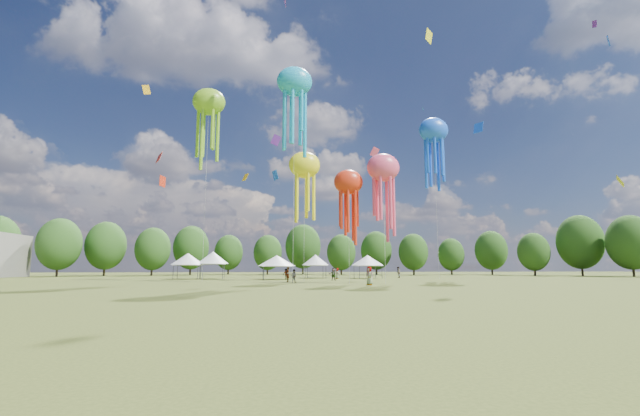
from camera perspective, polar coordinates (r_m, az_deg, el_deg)
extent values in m
plane|color=#384416|center=(16.38, 21.17, -13.93)|extent=(300.00, 300.00, 0.00)
imported|color=gray|center=(50.39, -3.58, -9.20)|extent=(0.98, 0.92, 1.59)
imported|color=gray|center=(68.49, 2.35, -8.84)|extent=(0.84, 0.99, 1.72)
imported|color=gray|center=(74.26, 10.54, -8.57)|extent=(0.96, 1.10, 1.92)
imported|color=gray|center=(68.93, -4.61, -8.86)|extent=(1.09, 0.68, 1.62)
imported|color=gray|center=(65.80, -4.61, -8.93)|extent=(0.96, 0.56, 1.54)
imported|color=gray|center=(60.52, 1.85, -8.93)|extent=(1.67, 0.66, 1.76)
imported|color=gray|center=(53.73, -4.42, -8.97)|extent=(0.58, 0.76, 1.87)
imported|color=gray|center=(44.73, 6.70, -9.10)|extent=(1.07, 1.11, 1.92)
cylinder|color=#47474C|center=(68.82, -19.27, -8.23)|extent=(0.08, 0.08, 2.13)
cylinder|color=#47474C|center=(72.38, -18.75, -8.22)|extent=(0.08, 0.08, 2.13)
cylinder|color=#47474C|center=(68.26, -16.25, -8.36)|extent=(0.08, 0.08, 2.13)
cylinder|color=#47474C|center=(71.86, -15.88, -8.34)|extent=(0.08, 0.08, 2.13)
cube|color=silver|center=(70.30, -17.50, -7.39)|extent=(4.02, 4.02, 0.10)
cone|color=silver|center=(70.31, -17.47, -6.60)|extent=(5.23, 5.23, 1.82)
cylinder|color=#47474C|center=(68.87, -15.96, -8.30)|extent=(0.08, 0.08, 2.30)
cylinder|color=#47474C|center=(72.34, -15.62, -8.28)|extent=(0.08, 0.08, 2.30)
cylinder|color=#47474C|center=(68.53, -13.03, -8.40)|extent=(0.08, 0.08, 2.30)
cylinder|color=#47474C|center=(72.02, -12.83, -8.38)|extent=(0.08, 0.08, 2.30)
cube|color=silver|center=(70.42, -14.33, -7.37)|extent=(3.90, 3.90, 0.10)
cone|color=silver|center=(70.43, -14.30, -6.53)|extent=(5.07, 5.07, 1.97)
cylinder|color=#47474C|center=(63.71, -7.66, -8.75)|extent=(0.08, 0.08, 1.92)
cylinder|color=#47474C|center=(67.79, -7.73, -8.70)|extent=(0.08, 0.08, 1.92)
cylinder|color=#47474C|center=(63.93, -3.96, -8.80)|extent=(0.08, 0.08, 1.92)
cylinder|color=#47474C|center=(67.99, -4.26, -8.75)|extent=(0.08, 0.08, 1.92)
cube|color=silver|center=(65.82, -5.89, -7.87)|extent=(4.48, 4.48, 0.10)
cone|color=silver|center=(65.83, -5.88, -7.11)|extent=(5.82, 5.82, 1.65)
cylinder|color=#47474C|center=(70.69, -1.72, -8.67)|extent=(0.08, 0.08, 2.09)
cylinder|color=#47474C|center=(73.80, -2.02, -8.64)|extent=(0.08, 0.08, 2.09)
cylinder|color=#47474C|center=(71.15, 0.81, -8.67)|extent=(0.08, 0.08, 2.09)
cylinder|color=#47474C|center=(74.23, 0.41, -8.64)|extent=(0.08, 0.08, 2.09)
cube|color=silver|center=(72.45, -0.63, -7.79)|extent=(3.53, 3.53, 0.10)
cone|color=silver|center=(72.46, -0.63, -7.04)|extent=(4.59, 4.59, 1.80)
cylinder|color=#47474C|center=(69.04, 5.37, -8.68)|extent=(0.08, 0.08, 2.03)
cylinder|color=#47474C|center=(72.70, 4.63, -8.65)|extent=(0.08, 0.08, 2.03)
cylinder|color=#47474C|center=(70.05, 8.39, -8.62)|extent=(0.08, 0.08, 2.03)
cylinder|color=#47474C|center=(73.66, 7.52, -8.60)|extent=(0.08, 0.08, 2.03)
cube|color=silver|center=(71.33, 6.46, -7.78)|extent=(4.17, 4.17, 0.10)
cone|color=silver|center=(71.34, 6.45, -7.04)|extent=(5.42, 5.42, 1.74)
ellipsoid|color=#FFF21A|center=(59.02, -2.12, 5.85)|extent=(4.40, 3.08, 3.74)
cylinder|color=beige|center=(57.63, -2.16, -1.89)|extent=(0.03, 0.03, 15.99)
ellipsoid|color=#1AAADD|center=(53.73, -3.47, 16.71)|extent=(4.32, 3.02, 3.67)
cylinder|color=beige|center=(49.88, -3.58, 3.93)|extent=(0.03, 0.03, 24.31)
ellipsoid|color=#FF4B72|center=(49.55, 8.55, 5.45)|extent=(3.85, 2.69, 3.27)
cylinder|color=beige|center=(48.45, 8.72, -2.23)|extent=(0.03, 0.03, 13.31)
ellipsoid|color=#82C420|center=(62.55, -14.81, 13.73)|extent=(4.51, 3.15, 3.83)
cylinder|color=beige|center=(59.16, -15.24, 2.51)|extent=(0.03, 0.03, 24.74)
ellipsoid|color=red|center=(48.96, 3.87, 3.52)|extent=(3.41, 2.39, 2.90)
cylinder|color=beige|center=(48.13, 3.94, -3.27)|extent=(0.03, 0.03, 11.63)
ellipsoid|color=blue|center=(73.07, 15.12, 10.14)|extent=(4.94, 3.46, 4.20)
cylinder|color=beige|center=(70.30, 15.48, 0.69)|extent=(0.03, 0.03, 24.27)
cube|color=blue|center=(80.84, -6.07, 4.45)|extent=(1.24, 1.22, 2.00)
cube|color=#1AAADD|center=(84.66, 13.78, 12.89)|extent=(0.50, 0.68, 0.93)
cube|color=purple|center=(56.32, -6.00, 9.13)|extent=(1.46, 0.68, 1.52)
cube|color=blue|center=(62.79, 34.47, 18.15)|extent=(1.06, 0.98, 1.56)
cube|color=red|center=(78.58, -20.55, 3.40)|extent=(0.78, 1.49, 2.05)
cube|color=#F2AC0F|center=(60.81, -22.47, 14.59)|extent=(1.03, 0.79, 1.43)
cube|color=#FFF21A|center=(71.76, 14.54, 21.61)|extent=(1.74, 1.14, 2.39)
cube|color=blue|center=(74.05, 20.66, 10.14)|extent=(1.48, 1.75, 1.93)
cube|color=#FF4B72|center=(79.04, 7.41, 7.53)|extent=(1.88, 0.89, 1.93)
cube|color=purple|center=(65.66, 33.17, 20.13)|extent=(0.31, 0.89, 0.97)
cube|color=red|center=(78.70, -20.97, 6.41)|extent=(1.20, 2.03, 2.17)
cube|color=#F2AC0F|center=(66.35, -10.08, 4.13)|extent=(1.06, 1.06, 1.26)
cube|color=#FFF21A|center=(70.19, 35.55, 2.97)|extent=(1.00, 1.65, 1.70)
cylinder|color=#38281C|center=(100.32, -32.03, -6.91)|extent=(0.44, 0.44, 3.36)
ellipsoid|color=#274B19|center=(100.43, -31.83, -4.16)|extent=(8.40, 8.40, 10.51)
cylinder|color=#38281C|center=(104.89, -27.18, -7.23)|extent=(0.44, 0.44, 3.41)
ellipsoid|color=#274B19|center=(105.00, -27.01, -4.56)|extent=(8.53, 8.53, 10.66)
cylinder|color=#38281C|center=(101.74, -21.83, -7.63)|extent=(0.44, 0.44, 3.07)
ellipsoid|color=#274B19|center=(101.82, -21.70, -5.16)|extent=(7.66, 7.66, 9.58)
cylinder|color=#38281C|center=(108.62, -17.16, -7.74)|extent=(0.44, 0.44, 3.43)
ellipsoid|color=#274B19|center=(108.73, -17.05, -5.14)|extent=(8.58, 8.58, 10.73)
cylinder|color=#38281C|center=(113.33, -12.33, -8.03)|extent=(0.44, 0.44, 2.95)
ellipsoid|color=#274B19|center=(113.40, -12.27, -5.89)|extent=(7.37, 7.37, 9.21)
cylinder|color=#38281C|center=(109.28, -7.13, -8.17)|extent=(0.44, 0.44, 2.89)
ellipsoid|color=#274B19|center=(109.35, -7.09, -6.00)|extent=(7.23, 7.23, 9.04)
cylinder|color=#38281C|center=(114.39, -2.33, -7.98)|extent=(0.44, 0.44, 3.84)
ellipsoid|color=#274B19|center=(114.53, -2.32, -5.22)|extent=(9.60, 9.60, 11.99)
cylinder|color=#38281C|center=(104.78, 2.91, -8.25)|extent=(0.44, 0.44, 2.84)
ellipsoid|color=#274B19|center=(104.84, 2.89, -6.01)|extent=(7.11, 7.11, 8.89)
cylinder|color=#38281C|center=(109.66, 7.67, -8.09)|extent=(0.44, 0.44, 3.16)
ellipsoid|color=#274B19|center=(109.74, 7.62, -5.72)|extent=(7.91, 7.91, 9.88)
cylinder|color=#38281C|center=(106.72, 12.59, -8.05)|extent=(0.44, 0.44, 2.88)
ellipsoid|color=#274B19|center=(106.79, 12.52, -5.83)|extent=(7.21, 7.21, 9.01)
cylinder|color=#38281C|center=(112.86, 17.40, -7.93)|extent=(0.44, 0.44, 2.63)
ellipsoid|color=#274B19|center=(112.91, 17.32, -6.02)|extent=(6.57, 6.57, 8.22)
cylinder|color=#38281C|center=(114.06, 22.28, -7.58)|extent=(0.44, 0.44, 3.13)
ellipsoid|color=#274B19|center=(114.13, 22.16, -5.32)|extent=(7.81, 7.81, 9.77)
cylinder|color=#38281C|center=(105.80, 27.09, -7.42)|extent=(0.44, 0.44, 2.72)
ellipsoid|color=#274B19|center=(105.85, 26.95, -5.31)|extent=(6.80, 6.80, 8.50)
cylinder|color=#38281C|center=(109.27, 31.96, -6.79)|extent=(0.44, 0.44, 3.81)
ellipsoid|color=#274B19|center=(109.41, 31.74, -3.93)|extent=(9.52, 9.52, 11.90)
cylinder|color=#38281C|center=(105.04, 36.71, -6.50)|extent=(0.44, 0.44, 3.51)
ellipsoid|color=#274B19|center=(105.15, 36.48, -3.76)|extent=(8.78, 8.78, 10.97)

